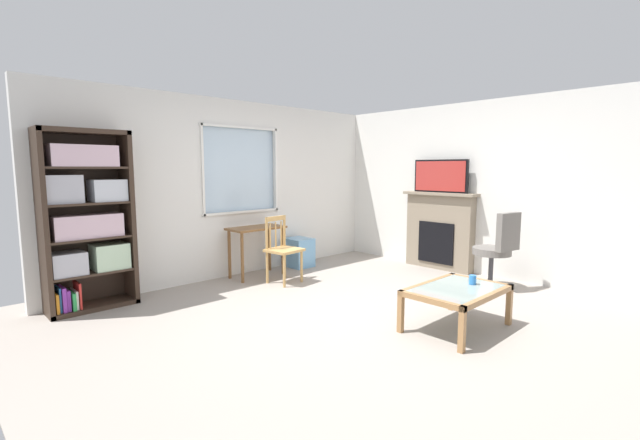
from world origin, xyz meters
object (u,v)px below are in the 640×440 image
(tv, at_px, (441,176))
(coffee_table, at_px, (457,293))
(desk_under_window, at_px, (256,237))
(plastic_drawer_unit, at_px, (299,252))
(sippy_cup, at_px, (473,280))
(fireplace, at_px, (439,231))
(office_chair, at_px, (498,246))
(bookshelf, at_px, (86,217))
(wooden_chair, at_px, (282,249))

(tv, relative_size, coffee_table, 0.89)
(desk_under_window, xyz_separation_m, plastic_drawer_unit, (0.84, 0.05, -0.35))
(plastic_drawer_unit, xyz_separation_m, sippy_cup, (-0.40, -3.10, 0.23))
(fireplace, relative_size, office_chair, 1.18)
(plastic_drawer_unit, bearing_deg, tv, -47.26)
(bookshelf, relative_size, wooden_chair, 2.18)
(plastic_drawer_unit, height_order, tv, tv)
(plastic_drawer_unit, bearing_deg, coffee_table, -101.51)
(plastic_drawer_unit, xyz_separation_m, office_chair, (1.02, -2.72, 0.33))
(plastic_drawer_unit, xyz_separation_m, fireplace, (1.49, -1.59, 0.37))
(desk_under_window, distance_m, fireplace, 2.80)
(sippy_cup, bearing_deg, office_chair, 14.99)
(bookshelf, bearing_deg, tv, -20.25)
(desk_under_window, height_order, coffee_table, desk_under_window)
(fireplace, height_order, office_chair, fireplace)
(bookshelf, xyz_separation_m, wooden_chair, (2.22, -0.62, -0.56))
(desk_under_window, distance_m, wooden_chair, 0.53)
(office_chair, xyz_separation_m, sippy_cup, (-1.42, -0.38, -0.10))
(desk_under_window, distance_m, tv, 2.91)
(wooden_chair, xyz_separation_m, plastic_drawer_unit, (0.78, 0.56, -0.24))
(plastic_drawer_unit, height_order, fireplace, fireplace)
(bookshelf, bearing_deg, sippy_cup, -50.45)
(wooden_chair, bearing_deg, plastic_drawer_unit, 35.88)
(desk_under_window, xyz_separation_m, tv, (2.31, -1.54, 0.85))
(fireplace, bearing_deg, bookshelf, 159.83)
(plastic_drawer_unit, bearing_deg, desk_under_window, -176.60)
(tv, bearing_deg, coffee_table, -145.10)
(tv, relative_size, office_chair, 0.89)
(desk_under_window, distance_m, office_chair, 3.25)
(sippy_cup, bearing_deg, coffee_table, 169.23)
(desk_under_window, xyz_separation_m, wooden_chair, (0.06, -0.51, -0.12))
(office_chair, bearing_deg, sippy_cup, -165.01)
(sippy_cup, bearing_deg, tv, 38.81)
(bookshelf, relative_size, fireplace, 1.66)
(desk_under_window, xyz_separation_m, sippy_cup, (0.44, -3.05, -0.13))
(bookshelf, xyz_separation_m, tv, (4.48, -1.65, 0.41))
(bookshelf, distance_m, desk_under_window, 2.21)
(tv, xyz_separation_m, office_chair, (-0.45, -1.12, -0.88))
(plastic_drawer_unit, height_order, office_chair, office_chair)
(bookshelf, height_order, plastic_drawer_unit, bookshelf)
(bookshelf, bearing_deg, office_chair, -34.59)
(fireplace, distance_m, sippy_cup, 2.42)
(office_chair, relative_size, sippy_cup, 11.11)
(sippy_cup, bearing_deg, plastic_drawer_unit, 82.69)
(bookshelf, xyz_separation_m, desk_under_window, (2.16, -0.11, -0.44))
(desk_under_window, relative_size, office_chair, 0.80)
(plastic_drawer_unit, distance_m, tv, 2.48)
(wooden_chair, xyz_separation_m, fireplace, (2.27, -1.03, 0.13))
(tv, bearing_deg, sippy_cup, -141.19)
(bookshelf, relative_size, plastic_drawer_unit, 4.34)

